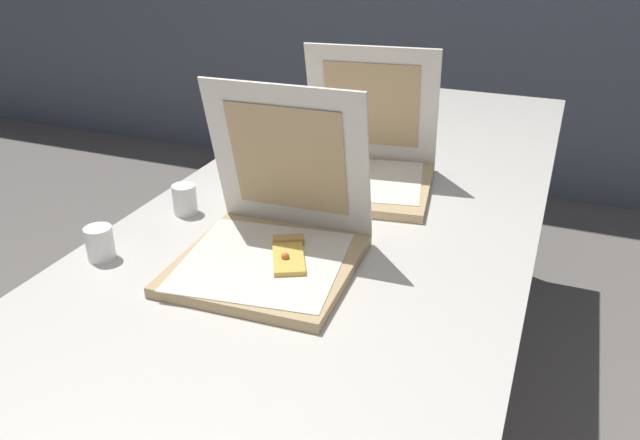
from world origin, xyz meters
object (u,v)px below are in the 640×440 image
object	(u,v)px
pizza_box_middle	(365,166)
cup_white_near_left	(100,243)
cup_white_near_center	(185,199)
table	(340,226)
pizza_box_front	(272,240)
cup_white_mid	(237,179)

from	to	relation	value
pizza_box_middle	cup_white_near_left	size ratio (longest dim) A/B	5.48
pizza_box_middle	cup_white_near_center	bearing A→B (deg)	-144.85
table	pizza_box_middle	size ratio (longest dim) A/B	6.28
cup_white_near_left	pizza_box_front	bearing A→B (deg)	19.00
pizza_box_middle	cup_white_near_center	world-z (taller)	pizza_box_middle
pizza_box_middle	cup_white_near_left	xyz separation A→B (m)	(-0.37, -0.56, -0.02)
table	cup_white_mid	distance (m)	0.29
cup_white_near_left	cup_white_mid	bearing A→B (deg)	76.74
pizza_box_front	table	bearing A→B (deg)	79.19
table	cup_white_mid	xyz separation A→B (m)	(-0.27, 0.01, 0.08)
pizza_box_middle	cup_white_near_center	size ratio (longest dim) A/B	5.48
table	cup_white_near_center	xyz separation A→B (m)	(-0.33, -0.15, 0.08)
pizza_box_front	pizza_box_middle	distance (m)	0.45
cup_white_mid	pizza_box_front	bearing A→B (deg)	-50.81
pizza_box_front	cup_white_near_center	xyz separation A→B (m)	(-0.29, 0.13, -0.02)
table	pizza_box_middle	bearing A→B (deg)	88.54
cup_white_near_center	cup_white_near_left	bearing A→B (deg)	-99.43
table	cup_white_mid	bearing A→B (deg)	178.89
pizza_box_front	cup_white_near_left	distance (m)	0.35
cup_white_mid	cup_white_near_left	xyz separation A→B (m)	(-0.09, -0.40, 0.00)
pizza_box_middle	cup_white_near_left	bearing A→B (deg)	-131.95
cup_white_mid	cup_white_near_left	bearing A→B (deg)	-103.26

